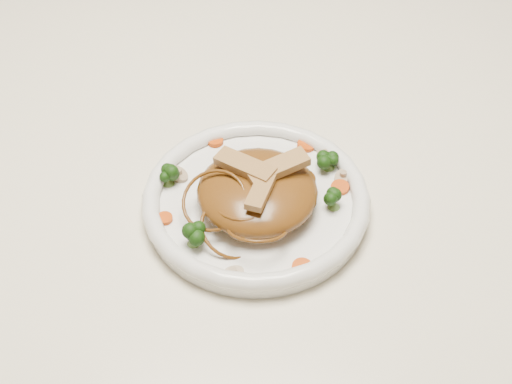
{
  "coord_description": "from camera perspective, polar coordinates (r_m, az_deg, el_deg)",
  "views": [
    {
      "loc": [
        0.06,
        -0.67,
        1.38
      ],
      "look_at": [
        0.04,
        -0.09,
        0.78
      ],
      "focal_mm": 52.55,
      "sensor_mm": 36.0,
      "label": 1
    }
  ],
  "objects": [
    {
      "name": "broccoli_1",
      "position": [
        0.85,
        -6.76,
        1.26
      ],
      "size": [
        0.02,
        0.02,
        0.03
      ],
      "primitive_type": null,
      "rotation": [
        0.0,
        0.0,
        -0.06
      ],
      "color": "#153C0C",
      "rests_on": "plate"
    },
    {
      "name": "chicken_b",
      "position": [
        0.81,
        -0.84,
        2.0
      ],
      "size": [
        0.07,
        0.06,
        0.01
      ],
      "primitive_type": "cube",
      "rotation": [
        0.0,
        0.0,
        2.58
      ],
      "color": "tan",
      "rests_on": "noodle_mound"
    },
    {
      "name": "carrot_4",
      "position": [
        0.78,
        3.55,
        -5.76
      ],
      "size": [
        0.03,
        0.03,
        0.0
      ],
      "primitive_type": "cylinder",
      "rotation": [
        0.0,
        0.0,
        0.3
      ],
      "color": "#B94306",
      "rests_on": "plate"
    },
    {
      "name": "carrot_1",
      "position": [
        0.82,
        -6.96,
        -2.01
      ],
      "size": [
        0.02,
        0.02,
        0.0
      ],
      "primitive_type": "cylinder",
      "rotation": [
        0.0,
        0.0,
        -0.29
      ],
      "color": "#B94306",
      "rests_on": "plate"
    },
    {
      "name": "plate",
      "position": [
        0.84,
        0.0,
        -1.04
      ],
      "size": [
        0.26,
        0.26,
        0.02
      ],
      "primitive_type": "cylinder",
      "rotation": [
        0.0,
        0.0,
        -0.01
      ],
      "color": "white",
      "rests_on": "table"
    },
    {
      "name": "chicken_c",
      "position": [
        0.78,
        0.41,
        0.2
      ],
      "size": [
        0.03,
        0.06,
        0.01
      ],
      "primitive_type": "cube",
      "rotation": [
        0.0,
        0.0,
        4.42
      ],
      "color": "tan",
      "rests_on": "noodle_mound"
    },
    {
      "name": "carrot_0",
      "position": [
        0.9,
        3.84,
        3.58
      ],
      "size": [
        0.02,
        0.02,
        0.0
      ],
      "primitive_type": "cylinder",
      "rotation": [
        0.0,
        0.0,
        -0.01
      ],
      "color": "#B94306",
      "rests_on": "plate"
    },
    {
      "name": "mushroom_2",
      "position": [
        0.87,
        -5.9,
        1.33
      ],
      "size": [
        0.04,
        0.04,
        0.01
      ],
      "primitive_type": "cylinder",
      "rotation": [
        0.0,
        0.0,
        -0.82
      ],
      "color": "#C0A990",
      "rests_on": "plate"
    },
    {
      "name": "broccoli_3",
      "position": [
        0.83,
        6.01,
        -0.44
      ],
      "size": [
        0.03,
        0.03,
        0.03
      ],
      "primitive_type": null,
      "rotation": [
        0.0,
        0.0,
        0.38
      ],
      "color": "#153C0C",
      "rests_on": "plate"
    },
    {
      "name": "carrot_2",
      "position": [
        0.86,
        6.41,
        0.34
      ],
      "size": [
        0.02,
        0.02,
        0.0
      ],
      "primitive_type": "cylinder",
      "rotation": [
        0.0,
        0.0,
        -0.09
      ],
      "color": "#B94306",
      "rests_on": "plate"
    },
    {
      "name": "noodle_mound",
      "position": [
        0.82,
        0.1,
        0.05
      ],
      "size": [
        0.15,
        0.15,
        0.04
      ],
      "primitive_type": "ellipsoid",
      "rotation": [
        0.0,
        0.0,
        -0.1
      ],
      "color": "#5D3611",
      "rests_on": "plate"
    },
    {
      "name": "chicken_a",
      "position": [
        0.81,
        1.66,
        1.9
      ],
      "size": [
        0.07,
        0.05,
        0.01
      ],
      "primitive_type": "cube",
      "rotation": [
        0.0,
        0.0,
        0.51
      ],
      "color": "tan",
      "rests_on": "noodle_mound"
    },
    {
      "name": "mushroom_0",
      "position": [
        0.77,
        -1.75,
        -6.25
      ],
      "size": [
        0.03,
        0.03,
        0.01
      ],
      "primitive_type": "cylinder",
      "rotation": [
        0.0,
        0.0,
        0.39
      ],
      "color": "#C0A990",
      "rests_on": "plate"
    },
    {
      "name": "broccoli_2",
      "position": [
        0.79,
        -4.84,
        -3.2
      ],
      "size": [
        0.03,
        0.03,
        0.03
      ],
      "primitive_type": null,
      "rotation": [
        0.0,
        0.0,
        0.21
      ],
      "color": "#153C0C",
      "rests_on": "plate"
    },
    {
      "name": "broccoli_0",
      "position": [
        0.87,
        5.6,
        2.45
      ],
      "size": [
        0.03,
        0.03,
        0.03
      ],
      "primitive_type": null,
      "rotation": [
        0.0,
        0.0,
        0.17
      ],
      "color": "#153C0C",
      "rests_on": "plate"
    },
    {
      "name": "carrot_3",
      "position": [
        0.91,
        -3.12,
        3.88
      ],
      "size": [
        0.02,
        0.02,
        0.0
      ],
      "primitive_type": "cylinder",
      "rotation": [
        0.0,
        0.0,
        -0.2
      ],
      "color": "#B94306",
      "rests_on": "plate"
    },
    {
      "name": "mushroom_3",
      "position": [
        0.89,
        5.31,
        2.74
      ],
      "size": [
        0.04,
        0.04,
        0.01
      ],
      "primitive_type": "cylinder",
      "rotation": [
        0.0,
        0.0,
        1.99
      ],
      "color": "#C0A990",
      "rests_on": "plate"
    },
    {
      "name": "mushroom_1",
      "position": [
        0.87,
        6.63,
        1.15
      ],
      "size": [
        0.03,
        0.03,
        0.01
      ],
      "primitive_type": "cylinder",
      "rotation": [
        0.0,
        0.0,
        0.95
      ],
      "color": "#C0A990",
      "rests_on": "plate"
    },
    {
      "name": "table",
      "position": [
        0.99,
        -2.4,
        -1.37
      ],
      "size": [
        1.2,
        0.8,
        0.75
      ],
      "color": "beige",
      "rests_on": "ground"
    }
  ]
}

